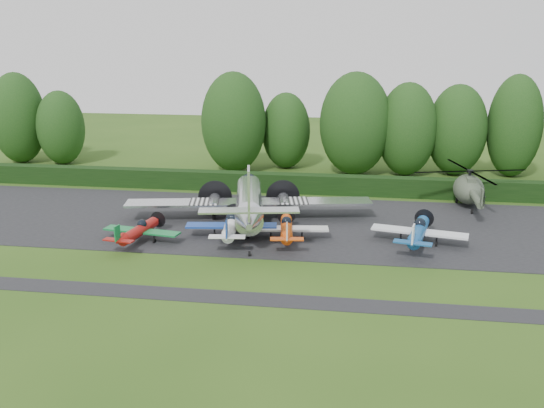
# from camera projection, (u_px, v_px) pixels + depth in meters

# --- Properties ---
(ground) EXTENTS (160.00, 160.00, 0.00)m
(ground) POSITION_uv_depth(u_px,v_px,m) (271.00, 265.00, 44.37)
(ground) COLOR #294B15
(ground) RESTS_ON ground
(apron) EXTENTS (70.00, 18.00, 0.01)m
(apron) POSITION_uv_depth(u_px,v_px,m) (287.00, 224.00, 53.89)
(apron) COLOR black
(apron) RESTS_ON ground
(taxiway_verge) EXTENTS (70.00, 2.00, 0.00)m
(taxiway_verge) POSITION_uv_depth(u_px,v_px,m) (257.00, 299.00, 38.66)
(taxiway_verge) COLOR black
(taxiway_verge) RESTS_ON ground
(hedgerow) EXTENTS (90.00, 1.60, 2.00)m
(hedgerow) POSITION_uv_depth(u_px,v_px,m) (300.00, 193.00, 64.35)
(hedgerow) COLOR black
(hedgerow) RESTS_ON ground
(transport_plane) EXTENTS (22.16, 16.99, 7.10)m
(transport_plane) POSITION_uv_depth(u_px,v_px,m) (248.00, 202.00, 53.36)
(transport_plane) COLOR silver
(transport_plane) RESTS_ON ground
(light_plane_red) EXTENTS (6.47, 6.80, 2.49)m
(light_plane_red) POSITION_uv_depth(u_px,v_px,m) (139.00, 231.00, 48.76)
(light_plane_red) COLOR maroon
(light_plane_red) RESTS_ON ground
(light_plane_white) EXTENTS (7.51, 7.89, 2.88)m
(light_plane_white) POSITION_uv_depth(u_px,v_px,m) (231.00, 225.00, 49.59)
(light_plane_white) COLOR white
(light_plane_white) RESTS_ON ground
(light_plane_orange) EXTENTS (6.87, 7.22, 2.64)m
(light_plane_orange) POSITION_uv_depth(u_px,v_px,m) (287.00, 228.00, 49.14)
(light_plane_orange) COLOR #D9480C
(light_plane_orange) RESTS_ON ground
(light_plane_blue) EXTENTS (7.58, 7.97, 2.91)m
(light_plane_blue) POSITION_uv_depth(u_px,v_px,m) (419.00, 231.00, 48.03)
(light_plane_blue) COLOR #174E8B
(light_plane_blue) RESTS_ON ground
(helicopter) EXTENTS (11.11, 13.01, 3.58)m
(helicopter) POSITION_uv_depth(u_px,v_px,m) (469.00, 187.00, 58.95)
(helicopter) COLOR #3F4837
(helicopter) RESTS_ON ground
(tree_0) EXTENTS (5.98, 5.98, 9.41)m
(tree_0) POSITION_uv_depth(u_px,v_px,m) (61.00, 128.00, 77.11)
(tree_0) COLOR black
(tree_0) RESTS_ON ground
(tree_2) EXTENTS (6.18, 6.18, 11.93)m
(tree_2) POSITION_uv_depth(u_px,v_px,m) (515.00, 126.00, 70.02)
(tree_2) COLOR black
(tree_2) RESTS_ON ground
(tree_3) EXTENTS (6.89, 6.89, 11.63)m
(tree_3) POSITION_uv_depth(u_px,v_px,m) (18.00, 118.00, 77.67)
(tree_3) COLOR black
(tree_3) RESTS_ON ground
(tree_5) EXTENTS (7.76, 7.76, 12.04)m
(tree_5) POSITION_uv_depth(u_px,v_px,m) (234.00, 122.00, 72.57)
(tree_5) COLOR black
(tree_5) RESTS_ON ground
(tree_6) EXTENTS (6.90, 6.90, 10.72)m
(tree_6) POSITION_uv_depth(u_px,v_px,m) (457.00, 130.00, 71.03)
(tree_6) COLOR black
(tree_6) RESTS_ON ground
(tree_7) EXTENTS (8.37, 8.37, 12.12)m
(tree_7) POSITION_uv_depth(u_px,v_px,m) (355.00, 124.00, 71.11)
(tree_7) COLOR black
(tree_7) RESTS_ON ground
(tree_8) EXTENTS (6.88, 6.88, 10.96)m
(tree_8) POSITION_uv_depth(u_px,v_px,m) (407.00, 129.00, 70.79)
(tree_8) COLOR black
(tree_8) RESTS_ON ground
(tree_9) EXTENTS (5.99, 5.99, 9.39)m
(tree_9) POSITION_uv_depth(u_px,v_px,m) (286.00, 131.00, 74.84)
(tree_9) COLOR black
(tree_9) RESTS_ON ground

